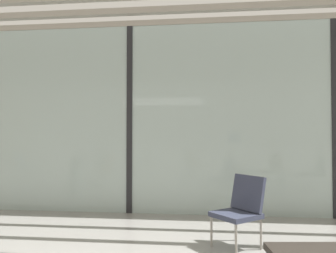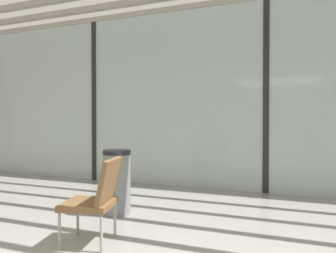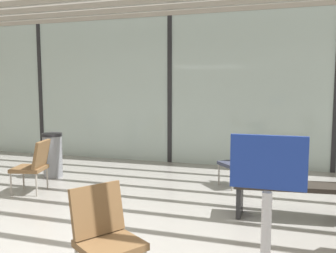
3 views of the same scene
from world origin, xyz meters
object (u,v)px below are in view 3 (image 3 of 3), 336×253
(parked_airplane, at_px, (253,86))
(trash_bin, at_px, (53,155))
(lounge_chair_6, at_px, (240,158))
(lounge_chair_2, at_px, (34,163))
(lounge_chair_1, at_px, (105,231))
(waiting_bench, at_px, (292,192))

(parked_airplane, relative_size, trash_bin, 13.06)
(parked_airplane, bearing_deg, lounge_chair_6, -87.75)
(lounge_chair_6, height_order, trash_bin, lounge_chair_6)
(lounge_chair_2, bearing_deg, trash_bin, -173.97)
(lounge_chair_1, xyz_separation_m, waiting_bench, (1.60, 2.18, -0.13))
(waiting_bench, bearing_deg, parked_airplane, -88.76)
(lounge_chair_1, height_order, lounge_chair_2, same)
(lounge_chair_2, height_order, trash_bin, lounge_chair_2)
(parked_airplane, xyz_separation_m, trash_bin, (-3.29, -6.85, -1.37))
(lounge_chair_1, bearing_deg, parked_airplane, 30.55)
(lounge_chair_1, relative_size, lounge_chair_6, 1.00)
(parked_airplane, xyz_separation_m, waiting_bench, (1.07, -7.82, -1.44))
(waiting_bench, bearing_deg, lounge_chair_1, 47.25)
(lounge_chair_2, bearing_deg, parked_airplane, 146.06)
(lounge_chair_2, relative_size, lounge_chair_6, 1.00)
(trash_bin, bearing_deg, waiting_bench, -12.59)
(lounge_chair_1, xyz_separation_m, lounge_chair_2, (-2.41, 2.17, 0.00))
(parked_airplane, distance_m, lounge_chair_1, 10.11)
(parked_airplane, distance_m, waiting_bench, 8.03)
(parked_airplane, bearing_deg, trash_bin, -115.63)
(lounge_chair_2, relative_size, waiting_bench, 0.57)
(lounge_chair_1, relative_size, lounge_chair_2, 1.00)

